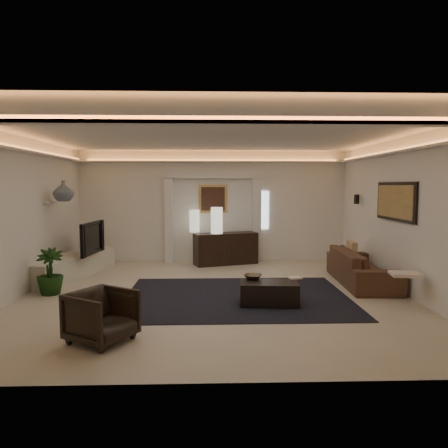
{
  "coord_description": "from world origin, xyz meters",
  "views": [
    {
      "loc": [
        -0.06,
        -7.61,
        2.01
      ],
      "look_at": [
        0.2,
        0.6,
        1.25
      ],
      "focal_mm": 33.74,
      "sensor_mm": 36.0,
      "label": 1
    }
  ],
  "objects_px": {
    "armchair": "(102,316)",
    "sofa": "(362,267)",
    "coffee_table": "(269,293)",
    "console": "(226,249)"
  },
  "relations": [
    {
      "from": "armchair",
      "to": "sofa",
      "type": "bearing_deg",
      "value": -23.56
    },
    {
      "from": "coffee_table",
      "to": "armchair",
      "type": "distance_m",
      "value": 2.87
    },
    {
      "from": "console",
      "to": "sofa",
      "type": "height_order",
      "value": "console"
    },
    {
      "from": "console",
      "to": "coffee_table",
      "type": "relative_size",
      "value": 1.65
    },
    {
      "from": "console",
      "to": "coffee_table",
      "type": "height_order",
      "value": "console"
    },
    {
      "from": "console",
      "to": "armchair",
      "type": "relative_size",
      "value": 2.17
    },
    {
      "from": "sofa",
      "to": "coffee_table",
      "type": "xyz_separation_m",
      "value": [
        -2.11,
        -1.48,
        -0.14
      ]
    },
    {
      "from": "sofa",
      "to": "armchair",
      "type": "height_order",
      "value": "sofa"
    },
    {
      "from": "console",
      "to": "armchair",
      "type": "distance_m",
      "value": 5.58
    },
    {
      "from": "coffee_table",
      "to": "armchair",
      "type": "height_order",
      "value": "armchair"
    }
  ]
}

